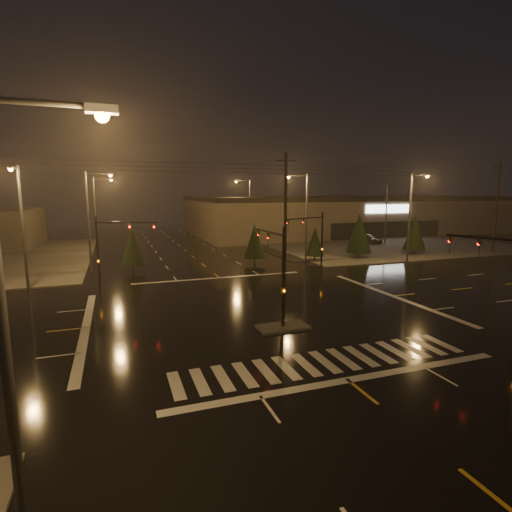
# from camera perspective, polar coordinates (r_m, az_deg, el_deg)

# --- Properties ---
(ground) EXTENTS (140.00, 140.00, 0.00)m
(ground) POSITION_cam_1_polar(r_m,az_deg,el_deg) (27.55, 0.53, -7.69)
(ground) COLOR black
(ground) RESTS_ON ground
(sidewalk_ne) EXTENTS (36.00, 36.00, 0.12)m
(sidewalk_ne) POSITION_cam_1_polar(r_m,az_deg,el_deg) (67.73, 15.84, 2.04)
(sidewalk_ne) COLOR #42403B
(sidewalk_ne) RESTS_ON ground
(median_island) EXTENTS (3.00, 1.60, 0.15)m
(median_island) POSITION_cam_1_polar(r_m,az_deg,el_deg) (23.99, 3.86, -10.10)
(median_island) COLOR #42403B
(median_island) RESTS_ON ground
(crosswalk) EXTENTS (15.00, 2.60, 0.01)m
(crosswalk) POSITION_cam_1_polar(r_m,az_deg,el_deg) (19.84, 9.79, -14.64)
(crosswalk) COLOR beige
(crosswalk) RESTS_ON ground
(stop_bar_near) EXTENTS (16.00, 0.50, 0.01)m
(stop_bar_near) POSITION_cam_1_polar(r_m,az_deg,el_deg) (18.30, 12.99, -16.88)
(stop_bar_near) COLOR beige
(stop_bar_near) RESTS_ON ground
(stop_bar_far) EXTENTS (16.00, 0.50, 0.01)m
(stop_bar_far) POSITION_cam_1_polar(r_m,az_deg,el_deg) (37.74, -5.22, -3.11)
(stop_bar_far) COLOR beige
(stop_bar_far) RESTS_ON ground
(parking_lot) EXTENTS (50.00, 24.00, 0.08)m
(parking_lot) POSITION_cam_1_polar(r_m,az_deg,el_deg) (69.20, 20.18, 1.95)
(parking_lot) COLOR black
(parking_lot) RESTS_ON ground
(retail_building) EXTENTS (60.20, 28.30, 7.20)m
(retail_building) POSITION_cam_1_polar(r_m,az_deg,el_deg) (83.46, 12.41, 6.04)
(retail_building) COLOR #756353
(retail_building) RESTS_ON ground
(signal_mast_median) EXTENTS (0.25, 4.59, 6.00)m
(signal_mast_median) POSITION_cam_1_polar(r_m,az_deg,el_deg) (23.89, 3.07, -1.05)
(signal_mast_median) COLOR black
(signal_mast_median) RESTS_ON ground
(signal_mast_ne) EXTENTS (4.84, 1.86, 6.00)m
(signal_mast_ne) POSITION_cam_1_polar(r_m,az_deg,el_deg) (39.75, 8.41, 2.97)
(signal_mast_ne) COLOR black
(signal_mast_ne) RESTS_ON ground
(signal_mast_nw) EXTENTS (4.84, 1.86, 6.00)m
(signal_mast_nw) POSITION_cam_1_polar(r_m,az_deg,el_deg) (35.15, -20.13, 1.73)
(signal_mast_nw) COLOR black
(signal_mast_nw) RESTS_ON ground
(signal_mast_se) EXTENTS (1.55, 3.87, 6.00)m
(signal_mast_se) POSITION_cam_1_polar(r_m,az_deg,el_deg) (24.81, 32.03, -2.15)
(signal_mast_se) COLOR black
(signal_mast_se) RESTS_ON ground
(streetlight_0) EXTENTS (2.77, 0.32, 10.00)m
(streetlight_0) POSITION_cam_1_polar(r_m,az_deg,el_deg) (10.22, -31.11, -4.33)
(streetlight_0) COLOR #38383A
(streetlight_0) RESTS_ON ground
(streetlight_1) EXTENTS (2.77, 0.32, 10.00)m
(streetlight_1) POSITION_cam_1_polar(r_m,az_deg,el_deg) (42.87, -22.48, 5.52)
(streetlight_1) COLOR #38383A
(streetlight_1) RESTS_ON ground
(streetlight_2) EXTENTS (2.77, 0.32, 10.00)m
(streetlight_2) POSITION_cam_1_polar(r_m,az_deg,el_deg) (58.85, -21.75, 6.34)
(streetlight_2) COLOR #38383A
(streetlight_2) RESTS_ON ground
(streetlight_3) EXTENTS (2.77, 0.32, 10.00)m
(streetlight_3) POSITION_cam_1_polar(r_m,az_deg,el_deg) (45.57, 6.89, 6.31)
(streetlight_3) COLOR #38383A
(streetlight_3) RESTS_ON ground
(streetlight_4) EXTENTS (2.77, 0.32, 10.00)m
(streetlight_4) POSITION_cam_1_polar(r_m,az_deg,el_deg) (64.09, -1.14, 7.15)
(streetlight_4) COLOR #38383A
(streetlight_4) RESTS_ON ground
(streetlight_5) EXTENTS (0.32, 2.77, 10.00)m
(streetlight_5) POSITION_cam_1_polar(r_m,az_deg,el_deg) (36.68, -30.52, 4.47)
(streetlight_5) COLOR #38383A
(streetlight_5) RESTS_ON ground
(streetlight_6) EXTENTS (0.32, 2.77, 10.00)m
(streetlight_6) POSITION_cam_1_polar(r_m,az_deg,el_deg) (47.56, 21.36, 5.87)
(streetlight_6) COLOR #38383A
(streetlight_6) RESTS_ON ground
(utility_pole_1) EXTENTS (2.20, 0.32, 12.00)m
(utility_pole_1) POSITION_cam_1_polar(r_m,az_deg,el_deg) (42.40, 4.22, 6.59)
(utility_pole_1) COLOR black
(utility_pole_1) RESTS_ON ground
(utility_pole_2) EXTENTS (2.20, 0.32, 12.00)m
(utility_pole_2) POSITION_cam_1_polar(r_m,az_deg,el_deg) (61.01, 31.14, 6.07)
(utility_pole_2) COLOR black
(utility_pole_2) RESTS_ON ground
(conifer_0) EXTENTS (2.12, 2.12, 4.01)m
(conifer_0) POSITION_cam_1_polar(r_m,az_deg,el_deg) (46.77, 8.41, 2.10)
(conifer_0) COLOR black
(conifer_0) RESTS_ON ground
(conifer_1) EXTENTS (3.05, 3.05, 5.47)m
(conifer_1) POSITION_cam_1_polar(r_m,az_deg,el_deg) (50.03, 14.49, 3.20)
(conifer_1) COLOR black
(conifer_1) RESTS_ON ground
(conifer_2) EXTENTS (2.78, 2.78, 5.04)m
(conifer_2) POSITION_cam_1_polar(r_m,az_deg,el_deg) (55.02, 21.76, 3.13)
(conifer_2) COLOR black
(conifer_2) RESTS_ON ground
(conifer_3) EXTENTS (2.35, 2.35, 4.37)m
(conifer_3) POSITION_cam_1_polar(r_m,az_deg,el_deg) (42.05, -17.26, 1.27)
(conifer_3) COLOR black
(conifer_3) RESTS_ON ground
(conifer_4) EXTENTS (2.45, 2.45, 4.52)m
(conifer_4) POSITION_cam_1_polar(r_m,az_deg,el_deg) (44.61, -0.18, 2.20)
(conifer_4) COLOR black
(conifer_4) RESTS_ON ground
(car_parked) EXTENTS (3.95, 5.38, 1.70)m
(car_parked) POSITION_cam_1_polar(r_m,az_deg,el_deg) (64.60, 15.49, 2.43)
(car_parked) COLOR black
(car_parked) RESTS_ON ground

